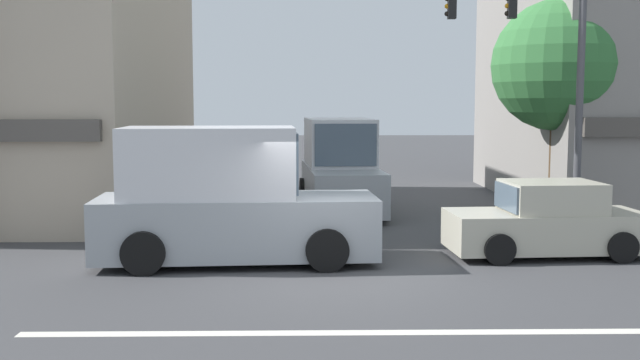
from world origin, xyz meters
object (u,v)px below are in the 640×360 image
object	(u,v)px
box_truck_approaching_near	(227,201)
traffic_light_mast	(540,63)
sedan_parked_curbside	(547,222)
utility_pole_far_right	(622,80)
box_truck_waiting_far	(340,169)
street_tree	(558,66)

from	to	relation	value
box_truck_approaching_near	traffic_light_mast	bearing A→B (deg)	23.95
traffic_light_mast	sedan_parked_curbside	xyz separation A→B (m)	(-0.57, -2.65, -3.46)
utility_pole_far_right	box_truck_waiting_far	world-z (taller)	utility_pole_far_right
street_tree	sedan_parked_curbside	size ratio (longest dim) A/B	1.45
street_tree	utility_pole_far_right	distance (m)	2.06
street_tree	box_truck_approaching_near	bearing A→B (deg)	-145.91
box_truck_approaching_near	box_truck_waiting_far	xyz separation A→B (m)	(2.61, 7.30, 0.00)
sedan_parked_curbside	box_truck_waiting_far	bearing A→B (deg)	121.29
traffic_light_mast	box_truck_approaching_near	xyz separation A→B (m)	(-7.27, -3.23, -2.92)
box_truck_waiting_far	utility_pole_far_right	bearing A→B (deg)	-7.79
utility_pole_far_right	box_truck_approaching_near	world-z (taller)	utility_pole_far_right
street_tree	box_truck_approaching_near	distance (m)	10.76
utility_pole_far_right	box_truck_waiting_far	distance (m)	8.42
box_truck_approaching_near	utility_pole_far_right	bearing A→B (deg)	30.50
street_tree	traffic_light_mast	world-z (taller)	traffic_light_mast
street_tree	box_truck_waiting_far	size ratio (longest dim) A/B	1.06
utility_pole_far_right	sedan_parked_curbside	size ratio (longest dim) A/B	1.77
box_truck_approaching_near	sedan_parked_curbside	size ratio (longest dim) A/B	1.36
box_truck_waiting_far	sedan_parked_curbside	bearing A→B (deg)	-58.71
street_tree	box_truck_waiting_far	distance (m)	6.83
traffic_light_mast	box_truck_waiting_far	size ratio (longest dim) A/B	1.08
street_tree	utility_pole_far_right	bearing A→B (deg)	11.89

